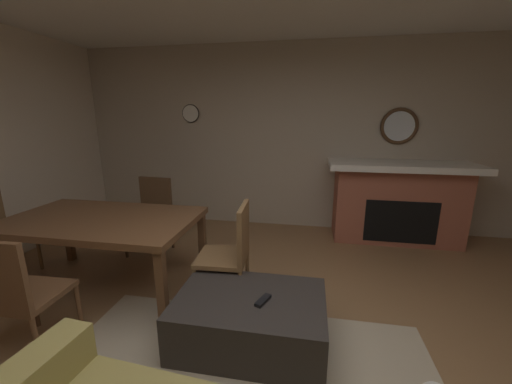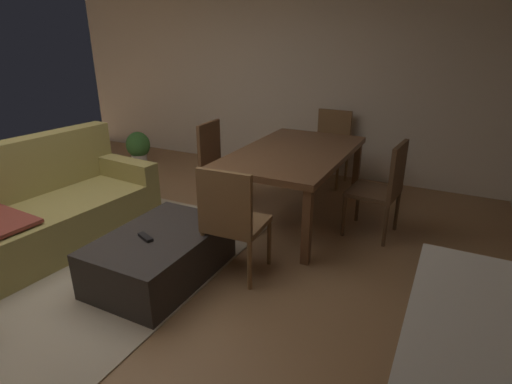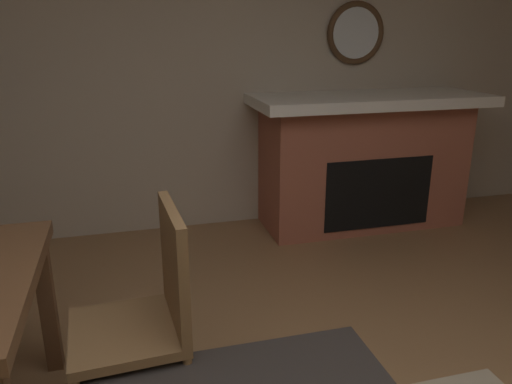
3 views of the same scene
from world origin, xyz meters
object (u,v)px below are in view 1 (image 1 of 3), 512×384
at_px(dining_chair_west, 232,248).
at_px(dining_chair_south, 152,211).
at_px(tv_remote, 263,300).
at_px(ottoman_coffee_table, 250,320).
at_px(wall_clock, 191,113).
at_px(round_wall_mirror, 399,126).
at_px(fireplace, 397,201).
at_px(dining_chair_north, 16,291).
at_px(dining_table, 102,224).

relative_size(dining_chair_west, dining_chair_south, 1.00).
bearing_deg(tv_remote, dining_chair_west, -34.00).
distance_m(ottoman_coffee_table, wall_clock, 3.34).
relative_size(ottoman_coffee_table, tv_remote, 6.87).
xyz_separation_m(round_wall_mirror, dining_chair_west, (1.84, 2.10, -1.02)).
bearing_deg(dining_chair_south, ottoman_coffee_table, 137.52).
xyz_separation_m(fireplace, tv_remote, (1.48, 2.36, -0.16)).
distance_m(fireplace, dining_chair_north, 4.15).
bearing_deg(dining_chair_north, dining_chair_south, -90.16).
relative_size(fireplace, dining_chair_west, 2.00).
xyz_separation_m(ottoman_coffee_table, dining_chair_north, (1.55, 0.42, 0.33)).
bearing_deg(fireplace, round_wall_mirror, -90.00).
bearing_deg(dining_table, ottoman_coffee_table, 162.21).
height_order(dining_table, wall_clock, wall_clock).
bearing_deg(dining_chair_west, wall_clock, -60.75).
bearing_deg(dining_chair_south, fireplace, -163.83).
bearing_deg(fireplace, dining_chair_west, 44.49).
bearing_deg(round_wall_mirror, dining_chair_west, 48.68).
bearing_deg(dining_chair_west, fireplace, -135.51).
bearing_deg(dining_table, dining_chair_west, -179.76).
distance_m(tv_remote, dining_chair_west, 0.67).
relative_size(fireplace, tv_remote, 11.65).
distance_m(fireplace, dining_chair_west, 2.59).
relative_size(round_wall_mirror, dining_chair_west, 0.54).
xyz_separation_m(round_wall_mirror, dining_table, (3.13, 2.10, -0.87)).
relative_size(dining_chair_west, wall_clock, 3.39).
bearing_deg(wall_clock, dining_table, 87.08).
bearing_deg(dining_chair_south, dining_chair_north, 89.84).
bearing_deg(dining_chair_north, ottoman_coffee_table, -164.92).
height_order(round_wall_mirror, tv_remote, round_wall_mirror).
bearing_deg(dining_chair_west, dining_chair_south, -35.46).
distance_m(ottoman_coffee_table, tv_remote, 0.23).
relative_size(round_wall_mirror, dining_chair_north, 0.54).
relative_size(ottoman_coffee_table, dining_chair_north, 1.18).
bearing_deg(fireplace, dining_chair_south, 16.17).
xyz_separation_m(ottoman_coffee_table, tv_remote, (-0.10, 0.04, 0.20)).
xyz_separation_m(round_wall_mirror, ottoman_coffee_table, (1.58, 2.60, -1.35)).
distance_m(round_wall_mirror, dining_table, 3.87).
distance_m(fireplace, dining_table, 3.62).
height_order(fireplace, dining_chair_south, fireplace).
xyz_separation_m(fireplace, round_wall_mirror, (0.00, -0.29, 0.99)).
relative_size(dining_chair_west, dining_chair_north, 1.00).
distance_m(dining_table, dining_chair_south, 0.92).
height_order(ottoman_coffee_table, wall_clock, wall_clock).
bearing_deg(round_wall_mirror, fireplace, 90.00).
bearing_deg(fireplace, ottoman_coffee_table, 55.70).
distance_m(round_wall_mirror, dining_chair_north, 4.46).
bearing_deg(ottoman_coffee_table, wall_clock, -61.01).
distance_m(fireplace, round_wall_mirror, 1.03).
bearing_deg(dining_chair_west, ottoman_coffee_table, 117.88).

